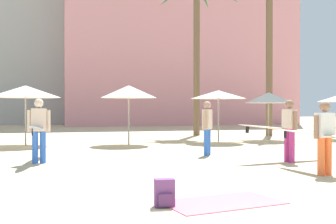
{
  "coord_description": "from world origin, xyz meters",
  "views": [
    {
      "loc": [
        -2.65,
        -4.97,
        1.48
      ],
      "look_at": [
        0.35,
        6.77,
        1.37
      ],
      "focal_mm": 44.58,
      "sensor_mm": 36.0,
      "label": 1
    }
  ],
  "objects_px": {
    "person_far_left": "(207,126)",
    "beach_towel": "(223,202)",
    "cafe_umbrella_3": "(25,92)",
    "person_near_right": "(39,128)",
    "backpack": "(165,193)",
    "person_mid_left": "(287,128)",
    "cafe_umbrella_1": "(129,92)",
    "person_mid_right": "(322,134)",
    "cafe_umbrella_2": "(269,98)",
    "cafe_umbrella_5": "(218,95)"
  },
  "relations": [
    {
      "from": "person_far_left",
      "to": "beach_towel",
      "type": "bearing_deg",
      "value": -70.57
    },
    {
      "from": "cafe_umbrella_3",
      "to": "person_near_right",
      "type": "xyz_separation_m",
      "value": [
        0.8,
        -5.61,
        -1.21
      ]
    },
    {
      "from": "backpack",
      "to": "person_mid_left",
      "type": "bearing_deg",
      "value": 138.7
    },
    {
      "from": "backpack",
      "to": "cafe_umbrella_1",
      "type": "bearing_deg",
      "value": 179.34
    },
    {
      "from": "beach_towel",
      "to": "person_mid_left",
      "type": "xyz_separation_m",
      "value": [
        3.61,
        4.25,
        0.92
      ]
    },
    {
      "from": "cafe_umbrella_1",
      "to": "person_mid_right",
      "type": "height_order",
      "value": "cafe_umbrella_1"
    },
    {
      "from": "person_near_right",
      "to": "person_mid_left",
      "type": "xyz_separation_m",
      "value": [
        6.65,
        -1.46,
        -0.01
      ]
    },
    {
      "from": "backpack",
      "to": "cafe_umbrella_2",
      "type": "bearing_deg",
      "value": 151.26
    },
    {
      "from": "cafe_umbrella_5",
      "to": "person_far_left",
      "type": "distance_m",
      "value": 5.16
    },
    {
      "from": "person_mid_right",
      "to": "person_far_left",
      "type": "xyz_separation_m",
      "value": [
        -1.17,
        4.26,
        0.03
      ]
    },
    {
      "from": "cafe_umbrella_5",
      "to": "person_mid_left",
      "type": "height_order",
      "value": "cafe_umbrella_5"
    },
    {
      "from": "person_far_left",
      "to": "cafe_umbrella_3",
      "type": "bearing_deg",
      "value": 176.34
    },
    {
      "from": "cafe_umbrella_2",
      "to": "cafe_umbrella_3",
      "type": "height_order",
      "value": "cafe_umbrella_3"
    },
    {
      "from": "cafe_umbrella_2",
      "to": "person_near_right",
      "type": "height_order",
      "value": "cafe_umbrella_2"
    },
    {
      "from": "cafe_umbrella_2",
      "to": "person_mid_left",
      "type": "relative_size",
      "value": 0.74
    },
    {
      "from": "cafe_umbrella_1",
      "to": "cafe_umbrella_5",
      "type": "height_order",
      "value": "cafe_umbrella_1"
    },
    {
      "from": "beach_towel",
      "to": "person_far_left",
      "type": "xyz_separation_m",
      "value": [
        2.0,
        6.3,
        0.92
      ]
    },
    {
      "from": "person_near_right",
      "to": "person_far_left",
      "type": "height_order",
      "value": "person_near_right"
    },
    {
      "from": "cafe_umbrella_5",
      "to": "person_near_right",
      "type": "relative_size",
      "value": 0.8
    },
    {
      "from": "cafe_umbrella_3",
      "to": "person_mid_right",
      "type": "relative_size",
      "value": 0.9
    },
    {
      "from": "backpack",
      "to": "person_far_left",
      "type": "height_order",
      "value": "person_far_left"
    },
    {
      "from": "cafe_umbrella_1",
      "to": "cafe_umbrella_2",
      "type": "distance_m",
      "value": 6.72
    },
    {
      "from": "person_mid_right",
      "to": "cafe_umbrella_1",
      "type": "bearing_deg",
      "value": -170.34
    },
    {
      "from": "cafe_umbrella_2",
      "to": "cafe_umbrella_5",
      "type": "bearing_deg",
      "value": -167.28
    },
    {
      "from": "backpack",
      "to": "person_far_left",
      "type": "relative_size",
      "value": 0.25
    },
    {
      "from": "backpack",
      "to": "person_mid_right",
      "type": "xyz_separation_m",
      "value": [
        4.12,
        2.08,
        0.7
      ]
    },
    {
      "from": "cafe_umbrella_5",
      "to": "person_mid_right",
      "type": "height_order",
      "value": "cafe_umbrella_5"
    },
    {
      "from": "cafe_umbrella_1",
      "to": "person_near_right",
      "type": "relative_size",
      "value": 0.81
    },
    {
      "from": "backpack",
      "to": "cafe_umbrella_5",
      "type": "bearing_deg",
      "value": 160.38
    },
    {
      "from": "cafe_umbrella_1",
      "to": "backpack",
      "type": "xyz_separation_m",
      "value": [
        -1.15,
        -10.7,
        -1.95
      ]
    },
    {
      "from": "cafe_umbrella_2",
      "to": "person_mid_left",
      "type": "height_order",
      "value": "cafe_umbrella_2"
    },
    {
      "from": "cafe_umbrella_2",
      "to": "person_mid_right",
      "type": "relative_size",
      "value": 0.73
    },
    {
      "from": "backpack",
      "to": "person_mid_left",
      "type": "distance_m",
      "value": 6.3
    },
    {
      "from": "backpack",
      "to": "person_mid_right",
      "type": "distance_m",
      "value": 4.67
    },
    {
      "from": "cafe_umbrella_3",
      "to": "person_far_left",
      "type": "distance_m",
      "value": 7.79
    },
    {
      "from": "cafe_umbrella_5",
      "to": "backpack",
      "type": "bearing_deg",
      "value": -115.08
    },
    {
      "from": "cafe_umbrella_1",
      "to": "person_mid_left",
      "type": "relative_size",
      "value": 0.8
    },
    {
      "from": "cafe_umbrella_2",
      "to": "beach_towel",
      "type": "distance_m",
      "value": 13.5
    },
    {
      "from": "beach_towel",
      "to": "person_mid_left",
      "type": "bearing_deg",
      "value": 49.63
    },
    {
      "from": "cafe_umbrella_2",
      "to": "cafe_umbrella_3",
      "type": "distance_m",
      "value": 10.7
    },
    {
      "from": "person_near_right",
      "to": "person_mid_right",
      "type": "height_order",
      "value": "person_near_right"
    },
    {
      "from": "beach_towel",
      "to": "person_mid_left",
      "type": "relative_size",
      "value": 0.6
    },
    {
      "from": "cafe_umbrella_5",
      "to": "person_mid_left",
      "type": "relative_size",
      "value": 0.8
    },
    {
      "from": "cafe_umbrella_2",
      "to": "beach_towel",
      "type": "relative_size",
      "value": 1.22
    },
    {
      "from": "person_mid_left",
      "to": "person_mid_right",
      "type": "height_order",
      "value": "person_mid_left"
    },
    {
      "from": "person_mid_left",
      "to": "person_far_left",
      "type": "relative_size",
      "value": 1.77
    },
    {
      "from": "cafe_umbrella_2",
      "to": "backpack",
      "type": "bearing_deg",
      "value": -124.2
    },
    {
      "from": "cafe_umbrella_1",
      "to": "person_near_right",
      "type": "xyz_separation_m",
      "value": [
        -3.23,
        -4.95,
        -1.22
      ]
    },
    {
      "from": "backpack",
      "to": "person_near_right",
      "type": "distance_m",
      "value": 6.16
    },
    {
      "from": "beach_towel",
      "to": "person_far_left",
      "type": "height_order",
      "value": "person_far_left"
    }
  ]
}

